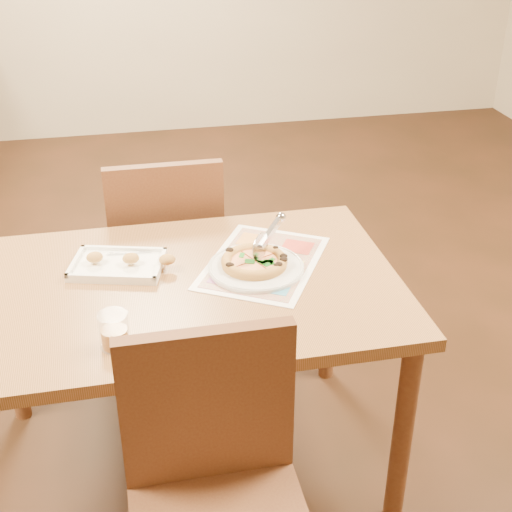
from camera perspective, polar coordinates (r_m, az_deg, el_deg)
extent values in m
plane|color=black|center=(2.58, -5.10, -16.02)|extent=(7.00, 7.00, 0.00)
cube|color=#97623C|center=(2.14, -5.91, -2.68)|extent=(1.30, 0.85, 0.04)
cylinder|color=brown|center=(2.68, -19.16, -6.44)|extent=(0.06, 0.06, 0.68)
cylinder|color=brown|center=(2.21, 11.64, -13.90)|extent=(0.06, 0.06, 0.68)
cylinder|color=brown|center=(2.74, 5.92, -3.82)|extent=(0.06, 0.06, 0.68)
cube|color=brown|center=(1.75, -3.89, -12.05)|extent=(0.42, 0.04, 0.45)
cube|color=brown|center=(2.87, -7.27, 0.28)|extent=(0.42, 0.42, 0.04)
cube|color=brown|center=(2.60, -7.18, 2.65)|extent=(0.42, 0.04, 0.45)
cylinder|color=silver|center=(2.19, 0.00, -0.96)|extent=(0.38, 0.38, 0.02)
cylinder|color=#D39248|center=(2.19, -0.13, -0.59)|extent=(0.20, 0.20, 0.01)
cylinder|color=#FFDA8A|center=(2.18, -0.14, -0.42)|extent=(0.17, 0.17, 0.01)
torus|color=#D39248|center=(2.18, -0.14, -0.40)|extent=(0.20, 0.20, 0.03)
cylinder|color=silver|center=(2.16, 0.34, 0.74)|extent=(0.06, 0.07, 0.09)
cube|color=silver|center=(2.20, 1.19, 1.95)|extent=(0.10, 0.11, 0.07)
cube|color=white|center=(2.24, -11.00, -0.81)|extent=(0.32, 0.26, 0.02)
cube|color=silver|center=(2.23, -11.02, -0.57)|extent=(0.14, 0.02, 0.00)
ellipsoid|color=#C69147|center=(2.24, -12.78, -0.09)|extent=(0.05, 0.04, 0.03)
ellipsoid|color=#C69147|center=(2.21, -9.98, -0.18)|extent=(0.05, 0.04, 0.03)
ellipsoid|color=#C69147|center=(2.19, -7.12, -0.28)|extent=(0.05, 0.04, 0.03)
cylinder|color=#804409|center=(1.88, -11.23, -6.41)|extent=(0.07, 0.07, 0.05)
cylinder|color=white|center=(1.87, -11.29, -5.87)|extent=(0.08, 0.08, 0.10)
cube|color=white|center=(2.23, 0.58, -0.51)|extent=(0.50, 0.55, 0.00)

